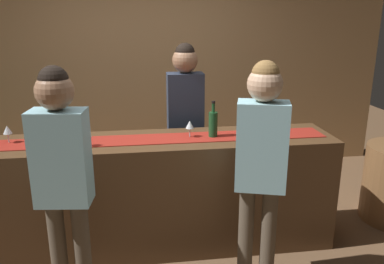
% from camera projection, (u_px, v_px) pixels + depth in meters
% --- Properties ---
extents(ground_plane, '(10.00, 10.00, 0.00)m').
position_uv_depth(ground_plane, '(162.00, 243.00, 3.46)').
color(ground_plane, brown).
extents(back_wall, '(6.00, 0.12, 2.90)m').
position_uv_depth(back_wall, '(149.00, 55.00, 4.85)').
color(back_wall, tan).
rests_on(back_wall, ground).
extents(bar_counter, '(2.89, 0.60, 0.96)m').
position_uv_depth(bar_counter, '(160.00, 193.00, 3.32)').
color(bar_counter, '#543821').
rests_on(bar_counter, ground).
extents(counter_runner_cloth, '(2.75, 0.28, 0.01)m').
position_uv_depth(counter_runner_cloth, '(159.00, 139.00, 3.18)').
color(counter_runner_cloth, maroon).
rests_on(counter_runner_cloth, bar_counter).
extents(wine_bottle_amber, '(0.07, 0.07, 0.30)m').
position_uv_depth(wine_bottle_amber, '(246.00, 120.00, 3.33)').
color(wine_bottle_amber, brown).
rests_on(wine_bottle_amber, bar_counter).
extents(wine_bottle_green, '(0.07, 0.07, 0.30)m').
position_uv_depth(wine_bottle_green, '(213.00, 124.00, 3.21)').
color(wine_bottle_green, '#194723').
rests_on(wine_bottle_green, bar_counter).
extents(wine_glass_near_customer, '(0.07, 0.07, 0.14)m').
position_uv_depth(wine_glass_near_customer, '(87.00, 134.00, 2.97)').
color(wine_glass_near_customer, silver).
rests_on(wine_glass_near_customer, bar_counter).
extents(wine_glass_mid_counter, '(0.07, 0.07, 0.14)m').
position_uv_depth(wine_glass_mid_counter, '(190.00, 125.00, 3.20)').
color(wine_glass_mid_counter, silver).
rests_on(wine_glass_mid_counter, bar_counter).
extents(wine_glass_far_end, '(0.07, 0.07, 0.14)m').
position_uv_depth(wine_glass_far_end, '(7.00, 130.00, 3.05)').
color(wine_glass_far_end, silver).
rests_on(wine_glass_far_end, bar_counter).
extents(bartender, '(0.34, 0.24, 1.69)m').
position_uv_depth(bartender, '(185.00, 112.00, 3.75)').
color(bartender, '#26262B').
rests_on(bartender, ground).
extents(customer_sipping, '(0.38, 0.29, 1.65)m').
position_uv_depth(customer_sipping, '(261.00, 155.00, 2.66)').
color(customer_sipping, brown).
rests_on(customer_sipping, ground).
extents(customer_browsing, '(0.36, 0.24, 1.65)m').
position_uv_depth(customer_browsing, '(62.00, 167.00, 2.46)').
color(customer_browsing, brown).
rests_on(customer_browsing, ground).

